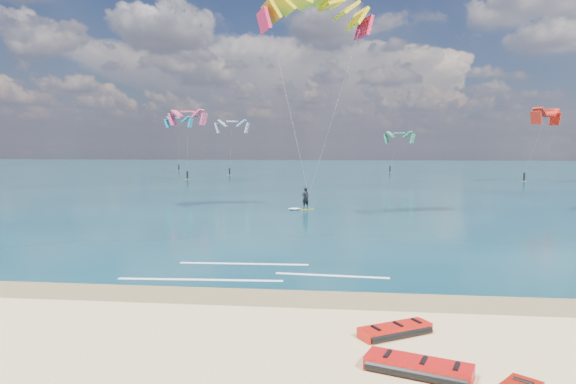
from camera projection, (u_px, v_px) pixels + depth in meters
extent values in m
plane|color=tan|center=(301.00, 198.00, 55.91)|extent=(320.00, 320.00, 0.00)
cube|color=olive|center=(218.00, 295.00, 19.28)|extent=(320.00, 2.40, 0.01)
cube|color=#0A303A|center=(325.00, 171.00, 119.27)|extent=(320.00, 200.00, 0.04)
cube|color=#CECC18|center=(305.00, 209.00, 45.72)|extent=(1.50, 0.97, 0.06)
imported|color=black|center=(305.00, 198.00, 45.63)|extent=(0.83, 0.78, 1.91)
cylinder|color=black|center=(309.00, 195.00, 45.26)|extent=(0.55, 0.26, 0.04)
cube|color=white|center=(244.00, 264.00, 24.33)|extent=(6.15, 0.46, 0.01)
cube|color=white|center=(332.00, 276.00, 22.08)|extent=(4.92, 0.59, 0.01)
cube|color=white|center=(200.00, 280.00, 21.40)|extent=(6.95, 0.61, 0.01)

